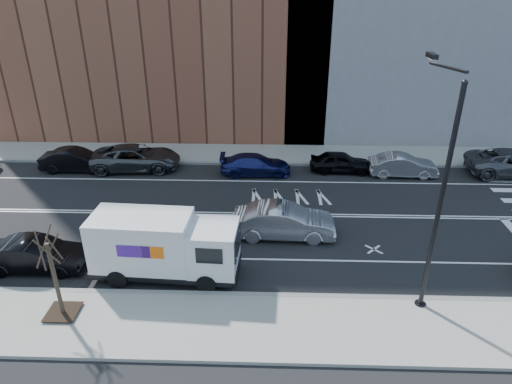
{
  "coord_description": "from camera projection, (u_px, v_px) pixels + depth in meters",
  "views": [
    {
      "loc": [
        0.91,
        -21.91,
        12.2
      ],
      "look_at": [
        0.22,
        -0.07,
        1.4
      ],
      "focal_mm": 32.0,
      "sensor_mm": 36.0,
      "label": 1
    }
  ],
  "objects": [
    {
      "name": "ground",
      "position": [
        252.0,
        214.0,
        25.06
      ],
      "size": [
        120.0,
        120.0,
        0.0
      ],
      "primitive_type": "plane",
      "color": "black",
      "rests_on": "ground"
    },
    {
      "name": "sidewalk_near",
      "position": [
        243.0,
        326.0,
        17.14
      ],
      "size": [
        44.0,
        3.6,
        0.15
      ],
      "primitive_type": "cube",
      "color": "gray",
      "rests_on": "ground"
    },
    {
      "name": "sidewalk_far",
      "position": [
        257.0,
        154.0,
        32.91
      ],
      "size": [
        44.0,
        3.6,
        0.15
      ],
      "primitive_type": "cube",
      "color": "gray",
      "rests_on": "ground"
    },
    {
      "name": "curb_near",
      "position": [
        245.0,
        295.0,
        18.75
      ],
      "size": [
        44.0,
        0.25,
        0.17
      ],
      "primitive_type": "cube",
      "color": "gray",
      "rests_on": "ground"
    },
    {
      "name": "curb_far",
      "position": [
        256.0,
        164.0,
        31.3
      ],
      "size": [
        44.0,
        0.25,
        0.17
      ],
      "primitive_type": "cube",
      "color": "gray",
      "rests_on": "ground"
    },
    {
      "name": "road_markings",
      "position": [
        252.0,
        214.0,
        25.06
      ],
      "size": [
        40.0,
        8.6,
        0.01
      ],
      "primitive_type": null,
      "color": "white",
      "rests_on": "ground"
    },
    {
      "name": "streetlight",
      "position": [
        438.0,
        187.0,
        16.42
      ],
      "size": [
        0.44,
        4.02,
        9.34
      ],
      "color": "black",
      "rests_on": "ground"
    },
    {
      "name": "street_tree",
      "position": [
        57.0,
        286.0,
        17.09
      ],
      "size": [
        1.2,
        1.2,
        3.75
      ],
      "color": "black",
      "rests_on": "ground"
    },
    {
      "name": "fedex_van",
      "position": [
        164.0,
        246.0,
        19.47
      ],
      "size": [
        6.44,
        2.53,
        2.89
      ],
      "rotation": [
        0.0,
        0.0,
        -0.06
      ],
      "color": "black",
      "rests_on": "ground"
    },
    {
      "name": "far_parked_b",
      "position": [
        76.0,
        160.0,
        30.14
      ],
      "size": [
        4.53,
        1.65,
        1.48
      ],
      "primitive_type": "imported",
      "rotation": [
        0.0,
        0.0,
        1.59
      ],
      "color": "black",
      "rests_on": "ground"
    },
    {
      "name": "far_parked_c",
      "position": [
        136.0,
        158.0,
        30.35
      ],
      "size": [
        6.02,
        3.12,
        1.62
      ],
      "primitive_type": "imported",
      "rotation": [
        0.0,
        0.0,
        1.65
      ],
      "color": "#44474B",
      "rests_on": "ground"
    },
    {
      "name": "far_parked_d",
      "position": [
        255.0,
        165.0,
        29.66
      ],
      "size": [
        4.64,
        2.02,
        1.33
      ],
      "primitive_type": "imported",
      "rotation": [
        0.0,
        0.0,
        1.61
      ],
      "color": "navy",
      "rests_on": "ground"
    },
    {
      "name": "far_parked_e",
      "position": [
        341.0,
        162.0,
        30.0
      ],
      "size": [
        4.06,
        1.76,
        1.36
      ],
      "primitive_type": "imported",
      "rotation": [
        0.0,
        0.0,
        1.53
      ],
      "color": "black",
      "rests_on": "ground"
    },
    {
      "name": "far_parked_f",
      "position": [
        403.0,
        165.0,
        29.41
      ],
      "size": [
        4.35,
        1.59,
        1.42
      ],
      "primitive_type": "imported",
      "rotation": [
        0.0,
        0.0,
        1.55
      ],
      "color": "#9C9CA0",
      "rests_on": "ground"
    },
    {
      "name": "driving_sedan",
      "position": [
        284.0,
        221.0,
        22.69
      ],
      "size": [
        5.1,
        1.87,
        1.67
      ],
      "primitive_type": "imported",
      "rotation": [
        0.0,
        0.0,
        1.55
      ],
      "color": "#B0B0B5",
      "rests_on": "ground"
    },
    {
      "name": "near_parked_rear_a",
      "position": [
        36.0,
        255.0,
        20.21
      ],
      "size": [
        4.47,
        1.56,
        1.47
      ],
      "primitive_type": "imported",
      "rotation": [
        0.0,
        0.0,
        1.57
      ],
      "color": "black",
      "rests_on": "ground"
    }
  ]
}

